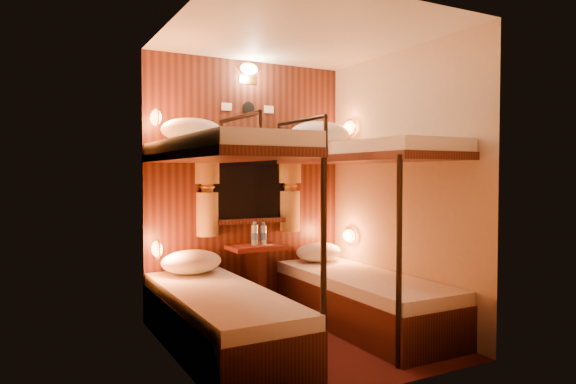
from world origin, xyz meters
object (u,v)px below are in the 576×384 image
bunk_right (361,262)px  bottle_left (255,235)px  table (256,270)px  bottle_right (263,235)px  bunk_left (220,276)px

bunk_right → bottle_left: bearing=130.5°
bunk_right → table: (-0.65, 0.78, -0.14)m
bunk_right → bottle_right: size_ratio=8.85×
table → bottle_left: (-0.01, -0.01, 0.33)m
bunk_left → bunk_right: 1.30m
bottle_left → bottle_right: bottle_left is taller
bunk_right → bunk_left: bearing=180.0°
bunk_right → bottle_left: size_ratio=8.44×
bunk_left → bottle_right: size_ratio=8.85×
bottle_left → bottle_right: size_ratio=1.05×
bottle_right → bunk_right: bearing=-53.5°
bunk_left → bottle_right: 1.07m
bottle_left → bunk_right: bearing=-49.5°
bottle_right → bottle_left: bearing=179.9°
bunk_left → bunk_right: size_ratio=1.00×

